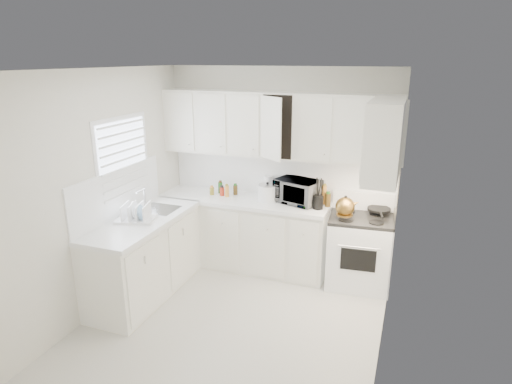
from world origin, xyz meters
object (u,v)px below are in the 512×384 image
at_px(rice_cooker, 267,191).
at_px(dish_rack, 135,211).
at_px(utensil_crock, 319,193).
at_px(tea_kettle, 345,205).
at_px(microwave, 297,189).
at_px(stove, 360,242).

bearing_deg(rice_cooker, dish_rack, -114.51).
height_order(rice_cooker, utensil_crock, utensil_crock).
bearing_deg(utensil_crock, tea_kettle, -17.14).
relative_size(tea_kettle, rice_cooker, 1.15).
bearing_deg(tea_kettle, microwave, 152.36).
xyz_separation_m(microwave, dish_rack, (-1.53, -1.23, -0.07)).
relative_size(tea_kettle, dish_rack, 0.67).
height_order(microwave, dish_rack, microwave).
height_order(tea_kettle, microwave, microwave).
height_order(tea_kettle, dish_rack, tea_kettle).
bearing_deg(rice_cooker, utensil_crock, 12.03).
height_order(utensil_crock, dish_rack, utensil_crock).
bearing_deg(utensil_crock, rice_cooker, 172.19).
bearing_deg(dish_rack, rice_cooker, 29.29).
xyz_separation_m(stove, rice_cooker, (-1.19, 0.04, 0.50)).
bearing_deg(stove, utensil_crock, -178.85).
bearing_deg(microwave, utensil_crock, -8.18).
xyz_separation_m(tea_kettle, microwave, (-0.63, 0.25, 0.06)).
bearing_deg(microwave, tea_kettle, -3.72).
bearing_deg(rice_cooker, microwave, 27.46).
bearing_deg(tea_kettle, stove, 35.28).
xyz_separation_m(stove, tea_kettle, (-0.18, -0.16, 0.50)).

